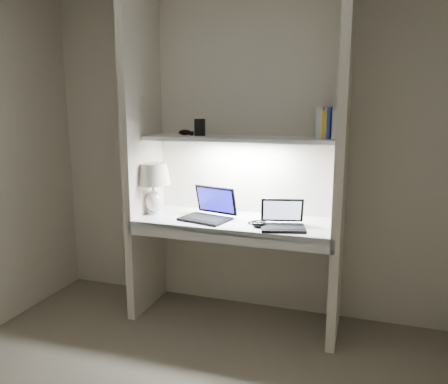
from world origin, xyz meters
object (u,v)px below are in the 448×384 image
at_px(laptop_main, 209,212).
at_px(speaker, 270,207).
at_px(table_lamp, 153,180).
at_px(book_row, 332,124).
at_px(laptop_netbook, 283,221).

height_order(laptop_main, speaker, laptop_main).
distance_m(table_lamp, book_row, 1.36).
height_order(laptop_netbook, book_row, book_row).
distance_m(table_lamp, laptop_main, 0.50).
relative_size(laptop_main, laptop_netbook, 1.15).
distance_m(laptop_main, book_row, 1.06).
bearing_deg(book_row, laptop_main, -170.28).
xyz_separation_m(laptop_main, book_row, (0.84, 0.14, 0.64)).
distance_m(speaker, book_row, 0.77).
xyz_separation_m(table_lamp, speaker, (0.86, 0.23, -0.20)).
relative_size(laptop_netbook, speaker, 2.70).
distance_m(table_lamp, speaker, 0.91).
bearing_deg(speaker, laptop_netbook, -61.90).
xyz_separation_m(laptop_main, speaker, (0.40, 0.23, 0.01)).
bearing_deg(book_row, speaker, 168.01).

